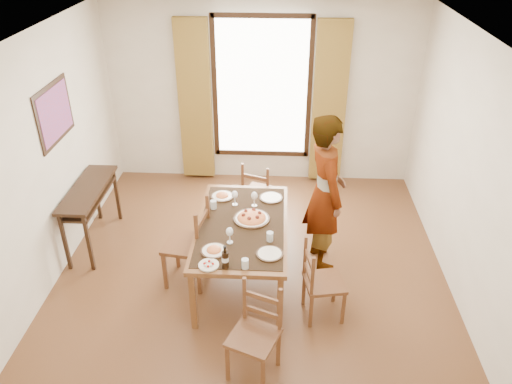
# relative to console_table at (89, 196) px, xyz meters

# --- Properties ---
(ground) EXTENTS (5.00, 5.00, 0.00)m
(ground) POSITION_rel_console_table_xyz_m (2.03, -0.60, -0.68)
(ground) COLOR #54351A
(ground) RESTS_ON ground
(room_shell) EXTENTS (4.60, 5.10, 2.74)m
(room_shell) POSITION_rel_console_table_xyz_m (2.03, -0.47, 0.86)
(room_shell) COLOR silver
(room_shell) RESTS_ON ground
(console_table) EXTENTS (0.38, 1.20, 0.80)m
(console_table) POSITION_rel_console_table_xyz_m (0.00, 0.00, 0.00)
(console_table) COLOR black
(console_table) RESTS_ON ground
(dining_table) EXTENTS (0.99, 1.71, 0.76)m
(dining_table) POSITION_rel_console_table_xyz_m (1.93, -0.61, 0.01)
(dining_table) COLOR brown
(dining_table) RESTS_ON ground
(chair_west) EXTENTS (0.53, 0.53, 1.04)m
(chair_west) POSITION_rel_console_table_xyz_m (1.34, -0.67, -0.20)
(chair_west) COLOR brown
(chair_west) RESTS_ON ground
(chair_north) EXTENTS (0.52, 0.52, 0.92)m
(chair_north) POSITION_rel_console_table_xyz_m (2.06, 0.60, -0.26)
(chair_north) COLOR brown
(chair_north) RESTS_ON ground
(chair_south) EXTENTS (0.53, 0.53, 0.92)m
(chair_south) POSITION_rel_console_table_xyz_m (2.14, -1.91, -0.26)
(chair_south) COLOR brown
(chair_south) RESTS_ON ground
(chair_east) EXTENTS (0.46, 0.46, 0.89)m
(chair_east) POSITION_rel_console_table_xyz_m (2.78, -1.15, -0.27)
(chair_east) COLOR brown
(chair_east) RESTS_ON ground
(man) EXTENTS (0.89, 0.77, 1.89)m
(man) POSITION_rel_console_table_xyz_m (2.84, -0.23, 0.26)
(man) COLOR gray
(man) RESTS_ON ground
(plate_sw) EXTENTS (0.27, 0.27, 0.05)m
(plate_sw) POSITION_rel_console_table_xyz_m (1.68, -1.13, 0.10)
(plate_sw) COLOR silver
(plate_sw) RESTS_ON dining_table
(plate_se) EXTENTS (0.27, 0.27, 0.05)m
(plate_se) POSITION_rel_console_table_xyz_m (2.24, -1.15, 0.10)
(plate_se) COLOR silver
(plate_se) RESTS_ON dining_table
(plate_nw) EXTENTS (0.27, 0.27, 0.05)m
(plate_nw) POSITION_rel_console_table_xyz_m (1.65, -0.06, 0.10)
(plate_nw) COLOR silver
(plate_nw) RESTS_ON dining_table
(plate_ne) EXTENTS (0.27, 0.27, 0.05)m
(plate_ne) POSITION_rel_console_table_xyz_m (2.23, -0.06, 0.10)
(plate_ne) COLOR silver
(plate_ne) RESTS_ON dining_table
(pasta_platter) EXTENTS (0.40, 0.40, 0.10)m
(pasta_platter) POSITION_rel_console_table_xyz_m (2.02, -0.53, 0.12)
(pasta_platter) COLOR red
(pasta_platter) RESTS_ON dining_table
(caprese_plate) EXTENTS (0.20, 0.20, 0.04)m
(caprese_plate) POSITION_rel_console_table_xyz_m (1.66, -1.35, 0.09)
(caprese_plate) COLOR silver
(caprese_plate) RESTS_ON dining_table
(wine_glass_a) EXTENTS (0.08, 0.08, 0.18)m
(wine_glass_a) POSITION_rel_console_table_xyz_m (1.83, -0.96, 0.16)
(wine_glass_a) COLOR white
(wine_glass_a) RESTS_ON dining_table
(wine_glass_b) EXTENTS (0.08, 0.08, 0.18)m
(wine_glass_b) POSITION_rel_console_table_xyz_m (2.04, -0.24, 0.16)
(wine_glass_b) COLOR white
(wine_glass_b) RESTS_ON dining_table
(wine_glass_c) EXTENTS (0.08, 0.08, 0.18)m
(wine_glass_c) POSITION_rel_console_table_xyz_m (1.81, -0.22, 0.16)
(wine_glass_c) COLOR white
(wine_glass_c) RESTS_ON dining_table
(tumbler_a) EXTENTS (0.07, 0.07, 0.10)m
(tumbler_a) POSITION_rel_console_table_xyz_m (2.24, -0.91, 0.12)
(tumbler_a) COLOR silver
(tumbler_a) RESTS_ON dining_table
(tumbler_b) EXTENTS (0.07, 0.07, 0.10)m
(tumbler_b) POSITION_rel_console_table_xyz_m (1.58, -0.32, 0.12)
(tumbler_b) COLOR silver
(tumbler_b) RESTS_ON dining_table
(tumbler_c) EXTENTS (0.07, 0.07, 0.10)m
(tumbler_c) POSITION_rel_console_table_xyz_m (2.02, -1.36, 0.12)
(tumbler_c) COLOR silver
(tumbler_c) RESTS_ON dining_table
(wine_bottle) EXTENTS (0.07, 0.07, 0.25)m
(wine_bottle) POSITION_rel_console_table_xyz_m (1.83, -1.37, 0.20)
(wine_bottle) COLOR black
(wine_bottle) RESTS_ON dining_table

